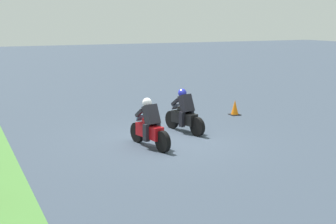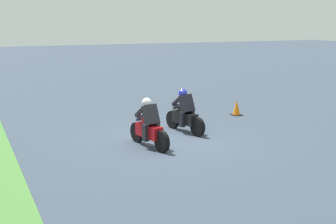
% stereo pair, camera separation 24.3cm
% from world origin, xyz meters
% --- Properties ---
extents(ground_plane, '(120.00, 120.00, 0.00)m').
position_xyz_m(ground_plane, '(0.00, 0.00, 0.00)').
color(ground_plane, '#384453').
extents(rider_lane_a, '(2.03, 0.63, 1.51)m').
position_xyz_m(rider_lane_a, '(0.78, -1.01, 0.62)').
color(rider_lane_a, black).
rests_on(rider_lane_a, ground_plane).
extents(rider_lane_b, '(2.03, 0.62, 1.51)m').
position_xyz_m(rider_lane_b, '(-0.47, 0.82, 0.62)').
color(rider_lane_b, black).
rests_on(rider_lane_b, ground_plane).
extents(traffic_cone, '(0.40, 0.40, 0.62)m').
position_xyz_m(traffic_cone, '(2.50, -4.24, 0.29)').
color(traffic_cone, black).
rests_on(traffic_cone, ground_plane).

